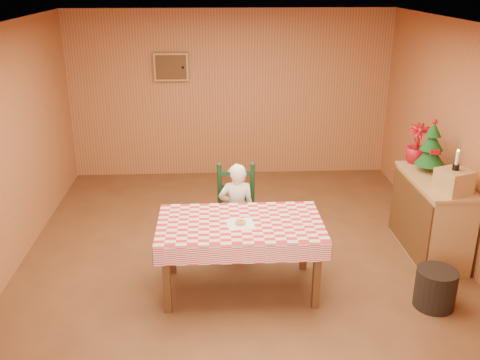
% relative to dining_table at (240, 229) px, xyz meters
% --- Properties ---
extents(ground, '(6.00, 6.00, 0.00)m').
position_rel_dining_table_xyz_m(ground, '(0.03, 0.49, -0.69)').
color(ground, brown).
rests_on(ground, ground).
extents(cabin_walls, '(5.10, 6.05, 2.65)m').
position_rel_dining_table_xyz_m(cabin_walls, '(0.03, 1.02, 1.14)').
color(cabin_walls, '#B26E40').
rests_on(cabin_walls, ground).
extents(dining_table, '(1.66, 0.96, 0.77)m').
position_rel_dining_table_xyz_m(dining_table, '(0.00, 0.00, 0.00)').
color(dining_table, '#533116').
rests_on(dining_table, ground).
extents(ladder_chair, '(0.44, 0.40, 1.08)m').
position_rel_dining_table_xyz_m(ladder_chair, '(-0.00, 0.79, -0.18)').
color(ladder_chair, black).
rests_on(ladder_chair, ground).
extents(seated_child, '(0.41, 0.27, 1.12)m').
position_rel_dining_table_xyz_m(seated_child, '(0.00, 0.73, -0.13)').
color(seated_child, white).
rests_on(seated_child, ground).
extents(napkin, '(0.29, 0.29, 0.00)m').
position_rel_dining_table_xyz_m(napkin, '(0.00, -0.05, 0.08)').
color(napkin, white).
rests_on(napkin, dining_table).
extents(donut, '(0.12, 0.12, 0.04)m').
position_rel_dining_table_xyz_m(donut, '(0.00, -0.05, 0.10)').
color(donut, '#D18C4B').
rests_on(donut, napkin).
extents(shelf_unit, '(0.54, 1.24, 0.93)m').
position_rel_dining_table_xyz_m(shelf_unit, '(2.23, 0.66, -0.22)').
color(shelf_unit, tan).
rests_on(shelf_unit, ground).
extents(crate, '(0.39, 0.39, 0.25)m').
position_rel_dining_table_xyz_m(crate, '(2.24, 0.26, 0.37)').
color(crate, tan).
rests_on(crate, shelf_unit).
extents(christmas_tree, '(0.34, 0.34, 0.62)m').
position_rel_dining_table_xyz_m(christmas_tree, '(2.24, 0.91, 0.52)').
color(christmas_tree, '#533116').
rests_on(christmas_tree, shelf_unit).
extents(flower_arrangement, '(0.33, 0.33, 0.47)m').
position_rel_dining_table_xyz_m(flower_arrangement, '(2.19, 1.21, 0.48)').
color(flower_arrangement, maroon).
rests_on(flower_arrangement, shelf_unit).
extents(candle_set, '(0.07, 0.07, 0.22)m').
position_rel_dining_table_xyz_m(candle_set, '(2.24, 0.26, 0.56)').
color(candle_set, black).
rests_on(candle_set, crate).
extents(storage_bin, '(0.41, 0.41, 0.40)m').
position_rel_dining_table_xyz_m(storage_bin, '(1.89, -0.41, -0.49)').
color(storage_bin, black).
rests_on(storage_bin, ground).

